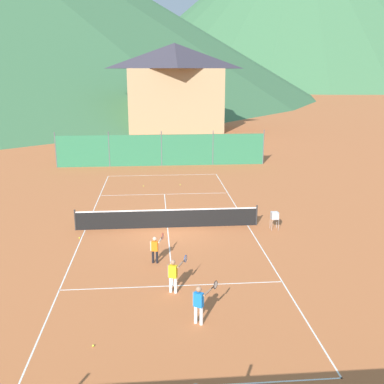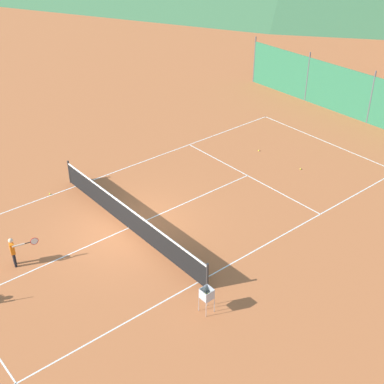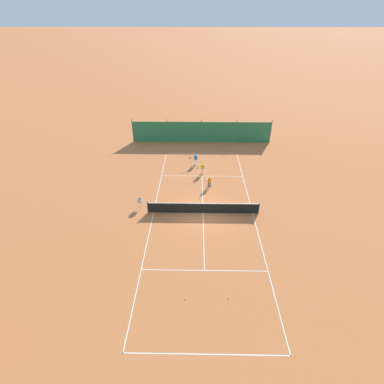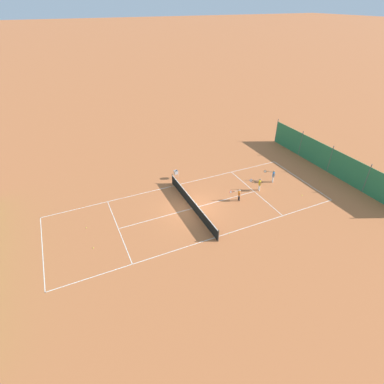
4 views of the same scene
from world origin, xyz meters
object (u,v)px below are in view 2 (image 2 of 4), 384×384
tennis_net (128,217)px  tennis_ball_mid_court (259,150)px  ball_hopper (207,295)px  player_near_service (14,250)px  tennis_ball_by_net_right (50,194)px  tennis_ball_by_net_left (301,169)px

tennis_net → tennis_ball_mid_court: bearing=99.1°
tennis_net → ball_hopper: (5.30, -0.69, 0.15)m
player_near_service → tennis_ball_mid_court: size_ratio=17.21×
tennis_ball_by_net_right → tennis_ball_mid_court: bearing=73.9°
tennis_net → tennis_ball_by_net_right: (-4.19, -1.19, -0.47)m
tennis_ball_by_net_right → tennis_ball_by_net_left: (5.35, 9.86, 0.00)m
tennis_ball_by_net_right → player_near_service: bearing=-40.5°
tennis_ball_by_net_right → tennis_net: bearing=15.8°
player_near_service → tennis_ball_by_net_right: 4.74m
tennis_ball_mid_court → ball_hopper: 11.41m
player_near_service → ball_hopper: (5.92, 3.55, -0.01)m
player_near_service → tennis_ball_mid_court: 12.83m
tennis_ball_by_net_right → ball_hopper: ball_hopper is taller
player_near_service → ball_hopper: bearing=31.0°
tennis_ball_by_net_right → tennis_ball_mid_court: (2.82, 9.74, 0.00)m
tennis_ball_by_net_right → tennis_ball_by_net_left: 11.21m
tennis_ball_mid_court → tennis_ball_by_net_left: size_ratio=1.00×
tennis_net → tennis_ball_mid_court: size_ratio=139.09×
tennis_net → ball_hopper: 5.34m
tennis_net → tennis_ball_mid_court: tennis_net is taller
tennis_ball_by_net_right → tennis_ball_mid_court: 10.14m
player_near_service → tennis_ball_by_net_left: 13.05m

